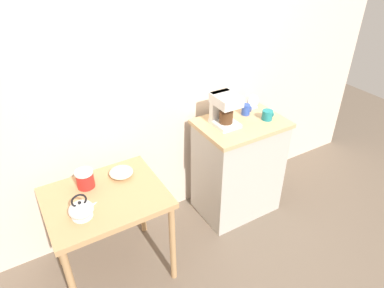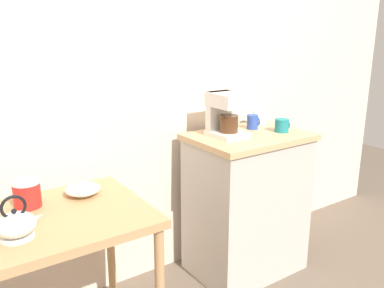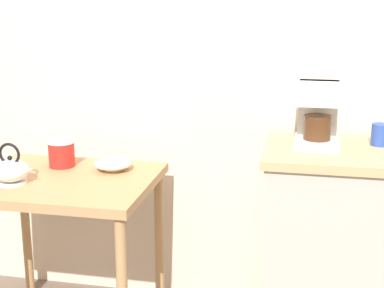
{
  "view_description": "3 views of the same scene",
  "coord_description": "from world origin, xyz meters",
  "px_view_note": "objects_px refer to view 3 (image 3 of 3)",
  "views": [
    {
      "loc": [
        -1.02,
        -1.85,
        2.28
      ],
      "look_at": [
        0.05,
        -0.05,
        0.95
      ],
      "focal_mm": 32.43,
      "sensor_mm": 36.0,
      "label": 1
    },
    {
      "loc": [
        -1.03,
        -1.69,
        1.52
      ],
      "look_at": [
        0.09,
        -0.04,
        0.96
      ],
      "focal_mm": 37.76,
      "sensor_mm": 36.0,
      "label": 2
    },
    {
      "loc": [
        0.4,
        -2.22,
        1.52
      ],
      "look_at": [
        -0.07,
        0.01,
        0.92
      ],
      "focal_mm": 53.01,
      "sensor_mm": 36.0,
      "label": 3
    }
  ],
  "objects_px": {
    "teakettle": "(11,171)",
    "coffee_maker": "(318,111)",
    "mug_blue": "(381,135)",
    "bowl_stoneware": "(113,164)",
    "canister_enamel": "(62,153)"
  },
  "relations": [
    {
      "from": "teakettle",
      "to": "canister_enamel",
      "type": "distance_m",
      "value": 0.29
    },
    {
      "from": "bowl_stoneware",
      "to": "mug_blue",
      "type": "xyz_separation_m",
      "value": [
        1.15,
        0.06,
        0.18
      ]
    },
    {
      "from": "canister_enamel",
      "to": "mug_blue",
      "type": "xyz_separation_m",
      "value": [
        1.4,
        0.05,
        0.14
      ]
    },
    {
      "from": "bowl_stoneware",
      "to": "teakettle",
      "type": "xyz_separation_m",
      "value": [
        -0.35,
        -0.26,
        0.03
      ]
    },
    {
      "from": "bowl_stoneware",
      "to": "mug_blue",
      "type": "relative_size",
      "value": 1.87
    },
    {
      "from": "teakettle",
      "to": "mug_blue",
      "type": "relative_size",
      "value": 2.06
    },
    {
      "from": "bowl_stoneware",
      "to": "coffee_maker",
      "type": "distance_m",
      "value": 0.93
    },
    {
      "from": "bowl_stoneware",
      "to": "canister_enamel",
      "type": "relative_size",
      "value": 1.33
    },
    {
      "from": "bowl_stoneware",
      "to": "coffee_maker",
      "type": "bearing_deg",
      "value": 1.24
    },
    {
      "from": "teakettle",
      "to": "mug_blue",
      "type": "bearing_deg",
      "value": 12.15
    },
    {
      "from": "teakettle",
      "to": "coffee_maker",
      "type": "height_order",
      "value": "coffee_maker"
    },
    {
      "from": "bowl_stoneware",
      "to": "teakettle",
      "type": "bearing_deg",
      "value": -143.24
    },
    {
      "from": "coffee_maker",
      "to": "mug_blue",
      "type": "height_order",
      "value": "coffee_maker"
    },
    {
      "from": "teakettle",
      "to": "mug_blue",
      "type": "xyz_separation_m",
      "value": [
        1.5,
        0.32,
        0.15
      ]
    },
    {
      "from": "canister_enamel",
      "to": "coffee_maker",
      "type": "distance_m",
      "value": 1.17
    }
  ]
}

